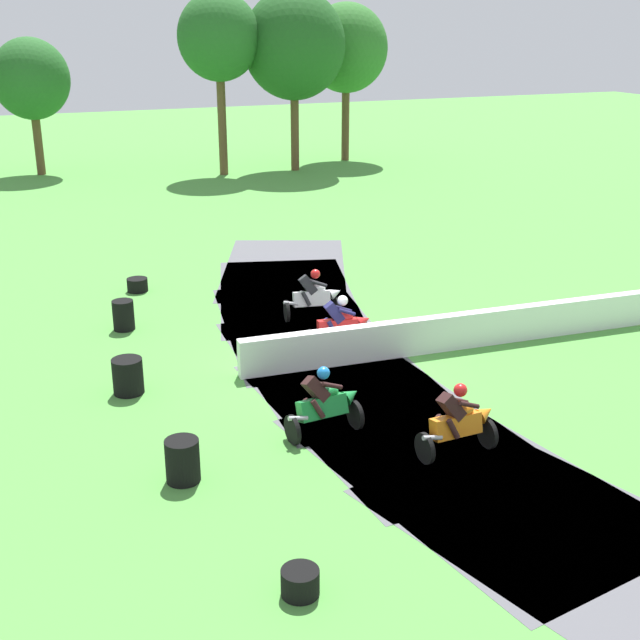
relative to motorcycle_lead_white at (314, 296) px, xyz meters
name	(u,v)px	position (x,y,z in m)	size (l,w,h in m)	color
ground_plane	(328,365)	(-0.92, -3.18, -0.65)	(120.00, 120.00, 0.00)	#4C933D
track_asphalt	(353,362)	(-0.28, -3.22, -0.65)	(7.22, 24.52, 0.01)	#515156
safety_barrier	(509,324)	(3.96, -3.45, -0.20)	(0.30, 14.11, 0.90)	white
motorcycle_lead_white	(314,296)	(0.00, 0.00, 0.00)	(1.71, 0.97, 1.43)	black
motorcycle_chase_red	(341,324)	(-0.24, -2.36, 0.01)	(1.71, 0.90, 1.42)	black
motorcycle_trailing_green	(325,403)	(-2.28, -6.29, -0.02)	(1.68, 0.93, 1.42)	black
motorcycle_fourth_orange	(459,421)	(-0.26, -8.00, 0.01)	(1.68, 0.77, 1.43)	black
tire_stack_near	(137,285)	(-4.05, 4.28, -0.45)	(0.62, 0.62, 0.40)	black
tire_stack_mid_a	(123,315)	(-4.99, 1.11, -0.25)	(0.56, 0.56, 0.80)	black
tire_stack_mid_b	(128,376)	(-5.58, -2.94, -0.25)	(0.67, 0.67, 0.80)	black
tire_stack_far	(183,461)	(-5.33, -7.04, -0.25)	(0.61, 0.61, 0.80)	black
tire_stack_extra_a	(300,582)	(-4.51, -10.74, -0.45)	(0.56, 0.56, 0.40)	black
tree_far_left	(294,45)	(7.87, 22.45, 5.80)	(5.33, 5.33, 9.27)	brown
tree_far_right	(346,49)	(11.76, 24.54, 5.53)	(4.63, 4.63, 8.64)	brown
tree_behind_barrier	(219,38)	(3.92, 22.61, 6.19)	(4.16, 4.16, 9.08)	brown
tree_distant	(31,79)	(-5.02, 26.26, 4.19)	(3.89, 3.89, 6.91)	brown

